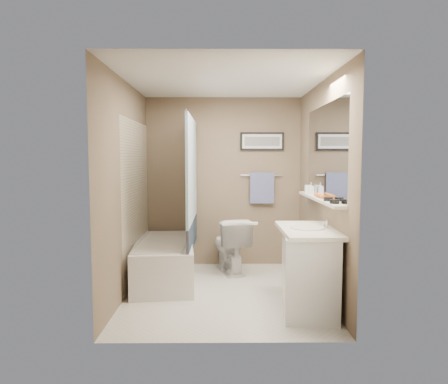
{
  "coord_description": "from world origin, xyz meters",
  "views": [
    {
      "loc": [
        -0.04,
        -4.47,
        1.54
      ],
      "look_at": [
        0.0,
        0.15,
        1.15
      ],
      "focal_mm": 32.0,
      "sensor_mm": 36.0,
      "label": 1
    }
  ],
  "objects_px": {
    "candle_bowl_near": "(334,201)",
    "soap_bottle": "(311,188)",
    "vanity": "(308,271)",
    "hair_brush_back": "(318,195)",
    "glass_jar": "(308,189)",
    "bathtub": "(164,261)",
    "candle_bowl_far": "(328,199)",
    "toilet": "(230,245)",
    "hair_brush_front": "(321,196)"
  },
  "relations": [
    {
      "from": "toilet",
      "to": "candle_bowl_near",
      "type": "relative_size",
      "value": 8.29
    },
    {
      "from": "candle_bowl_near",
      "to": "hair_brush_back",
      "type": "distance_m",
      "value": 0.64
    },
    {
      "from": "toilet",
      "to": "soap_bottle",
      "type": "distance_m",
      "value": 1.39
    },
    {
      "from": "toilet",
      "to": "bathtub",
      "type": "bearing_deg",
      "value": 9.32
    },
    {
      "from": "hair_brush_back",
      "to": "glass_jar",
      "type": "distance_m",
      "value": 0.51
    },
    {
      "from": "candle_bowl_near",
      "to": "glass_jar",
      "type": "xyz_separation_m",
      "value": [
        0.0,
        1.15,
        0.03
      ]
    },
    {
      "from": "candle_bowl_near",
      "to": "toilet",
      "type": "bearing_deg",
      "value": 120.78
    },
    {
      "from": "candle_bowl_near",
      "to": "hair_brush_back",
      "type": "height_order",
      "value": "hair_brush_back"
    },
    {
      "from": "bathtub",
      "to": "hair_brush_front",
      "type": "relative_size",
      "value": 6.82
    },
    {
      "from": "candle_bowl_far",
      "to": "bathtub",
      "type": "bearing_deg",
      "value": 151.22
    },
    {
      "from": "bathtub",
      "to": "glass_jar",
      "type": "xyz_separation_m",
      "value": [
        1.79,
        -0.05,
        0.92
      ]
    },
    {
      "from": "vanity",
      "to": "candle_bowl_near",
      "type": "xyz_separation_m",
      "value": [
        0.19,
        -0.22,
        0.73
      ]
    },
    {
      "from": "vanity",
      "to": "candle_bowl_far",
      "type": "bearing_deg",
      "value": 6.54
    },
    {
      "from": "hair_brush_front",
      "to": "soap_bottle",
      "type": "height_order",
      "value": "soap_bottle"
    },
    {
      "from": "candle_bowl_near",
      "to": "bathtub",
      "type": "bearing_deg",
      "value": 146.08
    },
    {
      "from": "hair_brush_front",
      "to": "soap_bottle",
      "type": "distance_m",
      "value": 0.48
    },
    {
      "from": "bathtub",
      "to": "hair_brush_front",
      "type": "bearing_deg",
      "value": -27.02
    },
    {
      "from": "candle_bowl_near",
      "to": "soap_bottle",
      "type": "distance_m",
      "value": 0.98
    },
    {
      "from": "candle_bowl_far",
      "to": "glass_jar",
      "type": "relative_size",
      "value": 0.9
    },
    {
      "from": "vanity",
      "to": "candle_bowl_near",
      "type": "height_order",
      "value": "candle_bowl_near"
    },
    {
      "from": "vanity",
      "to": "glass_jar",
      "type": "bearing_deg",
      "value": 85.32
    },
    {
      "from": "toilet",
      "to": "candle_bowl_near",
      "type": "bearing_deg",
      "value": 104.87
    },
    {
      "from": "bathtub",
      "to": "vanity",
      "type": "height_order",
      "value": "vanity"
    },
    {
      "from": "vanity",
      "to": "candle_bowl_far",
      "type": "relative_size",
      "value": 10.0
    },
    {
      "from": "candle_bowl_near",
      "to": "candle_bowl_far",
      "type": "height_order",
      "value": "same"
    },
    {
      "from": "hair_brush_front",
      "to": "glass_jar",
      "type": "height_order",
      "value": "glass_jar"
    },
    {
      "from": "candle_bowl_far",
      "to": "soap_bottle",
      "type": "distance_m",
      "value": 0.76
    },
    {
      "from": "bathtub",
      "to": "candle_bowl_far",
      "type": "distance_m",
      "value": 2.22
    },
    {
      "from": "vanity",
      "to": "hair_brush_back",
      "type": "relative_size",
      "value": 4.09
    },
    {
      "from": "hair_brush_back",
      "to": "soap_bottle",
      "type": "relative_size",
      "value": 1.56
    },
    {
      "from": "glass_jar",
      "to": "soap_bottle",
      "type": "distance_m",
      "value": 0.17
    },
    {
      "from": "vanity",
      "to": "glass_jar",
      "type": "xyz_separation_m",
      "value": [
        0.19,
        0.93,
        0.77
      ]
    },
    {
      "from": "candle_bowl_near",
      "to": "hair_brush_back",
      "type": "relative_size",
      "value": 0.41
    },
    {
      "from": "candle_bowl_near",
      "to": "soap_bottle",
      "type": "relative_size",
      "value": 0.64
    },
    {
      "from": "toilet",
      "to": "vanity",
      "type": "height_order",
      "value": "vanity"
    },
    {
      "from": "toilet",
      "to": "hair_brush_front",
      "type": "height_order",
      "value": "hair_brush_front"
    },
    {
      "from": "bathtub",
      "to": "candle_bowl_near",
      "type": "distance_m",
      "value": 2.33
    },
    {
      "from": "vanity",
      "to": "soap_bottle",
      "type": "distance_m",
      "value": 1.11
    },
    {
      "from": "glass_jar",
      "to": "hair_brush_back",
      "type": "bearing_deg",
      "value": -90.0
    },
    {
      "from": "hair_brush_front",
      "to": "candle_bowl_far",
      "type": "bearing_deg",
      "value": -90.0
    },
    {
      "from": "bathtub",
      "to": "vanity",
      "type": "distance_m",
      "value": 1.88
    },
    {
      "from": "bathtub",
      "to": "toilet",
      "type": "xyz_separation_m",
      "value": [
        0.84,
        0.39,
        0.12
      ]
    },
    {
      "from": "glass_jar",
      "to": "soap_bottle",
      "type": "bearing_deg",
      "value": -90.0
    },
    {
      "from": "candle_bowl_far",
      "to": "hair_brush_back",
      "type": "distance_m",
      "value": 0.42
    },
    {
      "from": "vanity",
      "to": "toilet",
      "type": "bearing_deg",
      "value": 125.69
    },
    {
      "from": "toilet",
      "to": "hair_brush_front",
      "type": "bearing_deg",
      "value": 115.12
    },
    {
      "from": "candle_bowl_far",
      "to": "soap_bottle",
      "type": "bearing_deg",
      "value": 90.0
    },
    {
      "from": "toilet",
      "to": "candle_bowl_far",
      "type": "bearing_deg",
      "value": 108.73
    },
    {
      "from": "candle_bowl_far",
      "to": "hair_brush_back",
      "type": "relative_size",
      "value": 0.41
    },
    {
      "from": "candle_bowl_near",
      "to": "hair_brush_front",
      "type": "height_order",
      "value": "hair_brush_front"
    }
  ]
}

